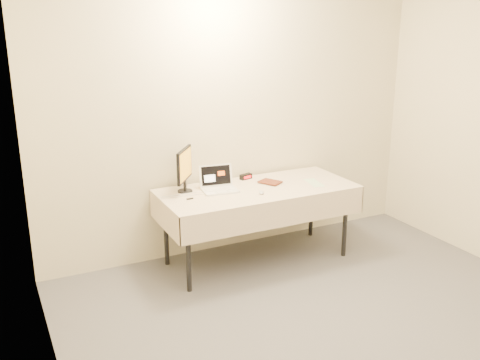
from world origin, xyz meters
name	(u,v)px	position (x,y,z in m)	size (l,w,h in m)	color
back_wall	(236,116)	(0.00, 2.50, 1.35)	(4.00, 0.10, 2.70)	beige
table	(257,194)	(0.00, 2.05, 0.68)	(1.86, 0.81, 0.74)	black
laptop	(218,184)	(-0.35, 2.16, 0.79)	(0.35, 0.31, 0.22)	white
monitor	(184,167)	(-0.65, 2.24, 0.98)	(0.25, 0.33, 0.40)	black
book	(266,175)	(0.12, 2.09, 0.84)	(0.15, 0.02, 0.20)	maroon
alarm_clock	(246,177)	(0.03, 2.36, 0.76)	(0.13, 0.08, 0.05)	black
clicker	(261,192)	(-0.05, 1.88, 0.75)	(0.05, 0.10, 0.02)	silver
paper_form	(314,183)	(0.57, 1.95, 0.74)	(0.11, 0.28, 0.00)	#C7EABA
usb_dongle	(190,199)	(-0.69, 2.02, 0.74)	(0.06, 0.02, 0.01)	black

